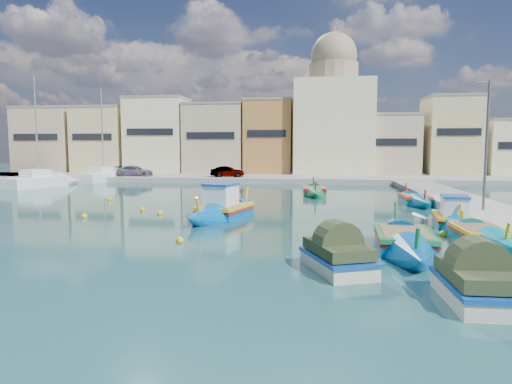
% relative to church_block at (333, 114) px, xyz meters
% --- Properties ---
extents(ground, '(160.00, 160.00, 0.00)m').
position_rel_church_block_xyz_m(ground, '(-10.00, -40.00, -8.41)').
color(ground, '#113034').
rests_on(ground, ground).
extents(north_quay, '(80.00, 8.00, 0.60)m').
position_rel_church_block_xyz_m(north_quay, '(-10.00, -8.00, -8.11)').
color(north_quay, gray).
rests_on(north_quay, ground).
extents(north_townhouses, '(83.20, 7.87, 10.19)m').
position_rel_church_block_xyz_m(north_townhouses, '(-3.32, -0.64, -3.41)').
color(north_townhouses, tan).
rests_on(north_townhouses, ground).
extents(church_block, '(10.00, 10.00, 19.10)m').
position_rel_church_block_xyz_m(church_block, '(0.00, 0.00, 0.00)').
color(church_block, beige).
rests_on(church_block, ground).
extents(quay_street_lamp, '(1.18, 0.16, 8.00)m').
position_rel_church_block_xyz_m(quay_street_lamp, '(7.44, -34.00, -4.07)').
color(quay_street_lamp, '#595B60').
rests_on(quay_street_lamp, ground).
extents(parked_cars, '(15.56, 1.91, 1.26)m').
position_rel_church_block_xyz_m(parked_cars, '(-17.24, -9.50, -7.18)').
color(parked_cars, '#4C1919').
rests_on(parked_cars, north_quay).
extents(luzzu_turquoise_cabin, '(2.89, 8.24, 2.59)m').
position_rel_church_block_xyz_m(luzzu_turquoise_cabin, '(4.99, -36.78, -8.10)').
color(luzzu_turquoise_cabin, '#0071A5').
rests_on(luzzu_turquoise_cabin, ground).
extents(luzzu_blue_cabin, '(4.51, 9.27, 3.19)m').
position_rel_church_block_xyz_m(luzzu_blue_cabin, '(-7.70, -35.51, -8.02)').
color(luzzu_blue_cabin, '#0059A9').
rests_on(luzzu_blue_cabin, ground).
extents(luzzu_cyan_mid, '(2.02, 7.78, 2.29)m').
position_rel_church_block_xyz_m(luzzu_cyan_mid, '(5.00, -27.38, -8.17)').
color(luzzu_cyan_mid, '#00699C').
rests_on(luzzu_cyan_mid, ground).
extents(luzzu_green, '(2.12, 7.45, 2.33)m').
position_rel_church_block_xyz_m(luzzu_green, '(-2.36, -22.19, -8.16)').
color(luzzu_green, '#0A6F34').
rests_on(luzzu_green, ground).
extents(luzzu_blue_south, '(2.74, 9.48, 2.70)m').
position_rel_church_block_xyz_m(luzzu_blue_south, '(1.33, -42.77, -8.13)').
color(luzzu_blue_south, '#0056A3').
rests_on(luzzu_blue_south, ground).
extents(luzzu_cyan_south, '(2.03, 7.57, 2.35)m').
position_rel_church_block_xyz_m(luzzu_cyan_south, '(5.00, -40.88, -8.16)').
color(luzzu_cyan_south, '#00869B').
rests_on(luzzu_cyan_south, ground).
extents(tender_near, '(2.71, 3.51, 1.53)m').
position_rel_church_block_xyz_m(tender_near, '(-1.59, -46.54, -7.94)').
color(tender_near, beige).
rests_on(tender_near, ground).
extents(tender_far, '(1.77, 3.21, 1.57)m').
position_rel_church_block_xyz_m(tender_far, '(2.04, -49.24, -7.92)').
color(tender_far, beige).
rests_on(tender_far, ground).
extents(yacht_north, '(4.31, 9.25, 11.91)m').
position_rel_church_block_xyz_m(yacht_north, '(-26.99, -9.09, -7.94)').
color(yacht_north, white).
rests_on(yacht_north, ground).
extents(yacht_midnorth, '(5.18, 8.99, 12.23)m').
position_rel_church_block_xyz_m(yacht_midnorth, '(-30.03, -17.20, -7.92)').
color(yacht_midnorth, white).
rests_on(yacht_midnorth, ground).
extents(mooring_buoys, '(22.37, 20.60, 0.36)m').
position_rel_church_block_xyz_m(mooring_buoys, '(-9.56, -34.08, -8.33)').
color(mooring_buoys, yellow).
rests_on(mooring_buoys, ground).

